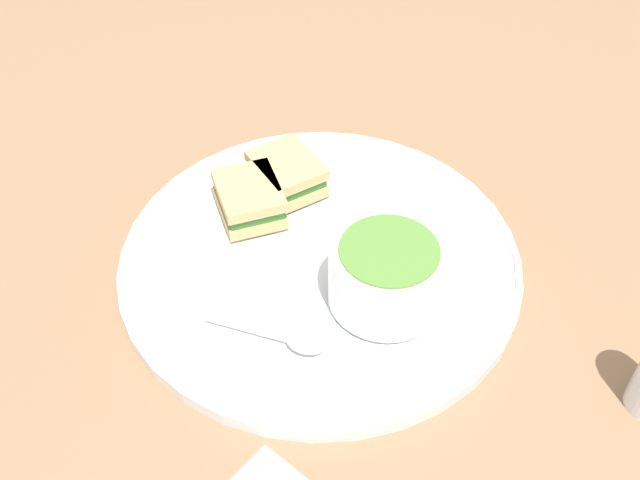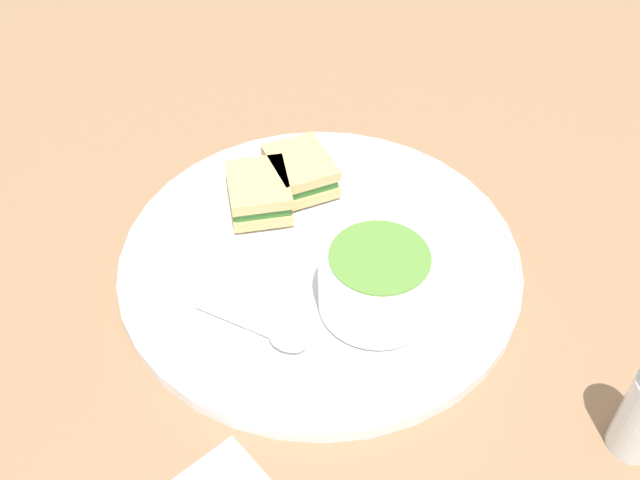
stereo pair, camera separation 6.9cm
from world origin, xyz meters
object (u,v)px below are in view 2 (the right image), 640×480
at_px(soup_bowl, 378,281).
at_px(spoon, 280,337).
at_px(sandwich_half_far, 259,193).
at_px(sandwich_half_near, 301,171).

height_order(soup_bowl, spoon, soup_bowl).
bearing_deg(soup_bowl, sandwich_half_far, 73.04).
height_order(spoon, sandwich_half_near, sandwich_half_near).
bearing_deg(spoon, sandwich_half_near, 112.68).
bearing_deg(spoon, sandwich_half_far, 125.69).
distance_m(sandwich_half_near, sandwich_half_far, 0.05).
distance_m(soup_bowl, sandwich_half_near, 0.18).
xyz_separation_m(sandwich_half_near, sandwich_half_far, (-0.05, 0.02, 0.00)).
height_order(soup_bowl, sandwich_half_far, soup_bowl).
height_order(spoon, sandwich_half_far, sandwich_half_far).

